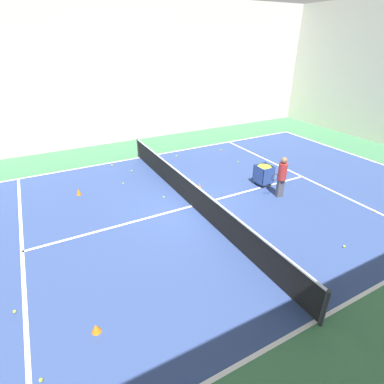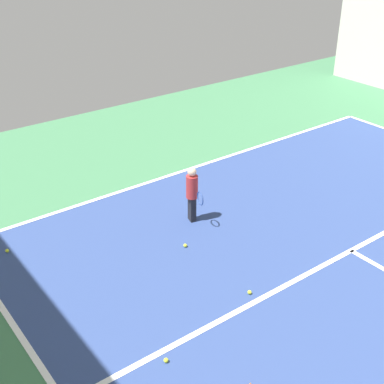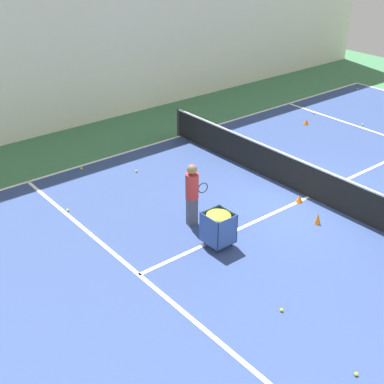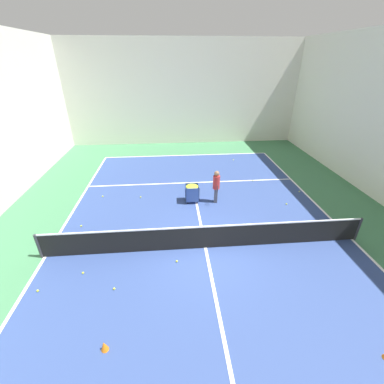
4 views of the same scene
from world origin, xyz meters
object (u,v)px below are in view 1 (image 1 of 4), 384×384
Objects in this scene: coach_at_net at (282,175)px; ball_cart at (264,171)px; tennis_net at (192,194)px; training_cone_1 at (199,186)px; training_cone_0 at (202,201)px.

ball_cart is at bearing -88.84° from coach_at_net.
coach_at_net reaches higher than tennis_net.
training_cone_1 is at bearing -108.19° from ball_cart.
tennis_net is 7.22× the size of coach_at_net.
tennis_net is at bearing -87.22° from training_cone_0.
training_cone_1 reaches higher than training_cone_0.
ball_cart is 4.19× the size of training_cone_0.
training_cone_1 is (-1.03, 0.49, 0.04)m from training_cone_0.
training_cone_0 is at bearing -86.63° from ball_cart.
ball_cart is at bearing 71.81° from training_cone_1.
coach_at_net is 1.19m from ball_cart.
ball_cart is at bearing 93.30° from tennis_net.
training_cone_0 is 0.71× the size of training_cone_1.
ball_cart is (-0.20, 3.50, 0.12)m from tennis_net.
tennis_net is 39.81× the size of training_cone_1.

